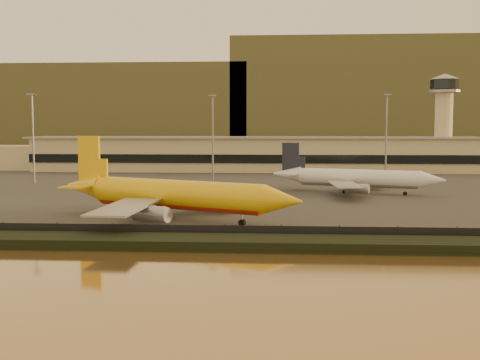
# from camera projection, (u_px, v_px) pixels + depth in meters

# --- Properties ---
(ground) EXTENTS (900.00, 900.00, 0.00)m
(ground) POSITION_uv_depth(u_px,v_px,m) (219.00, 227.00, 97.49)
(ground) COLOR black
(ground) RESTS_ON ground
(embankment) EXTENTS (320.00, 7.00, 1.40)m
(embankment) POSITION_uv_depth(u_px,v_px,m) (207.00, 242.00, 80.53)
(embankment) COLOR black
(embankment) RESTS_ON ground
(tarmac) EXTENTS (320.00, 220.00, 0.20)m
(tarmac) POSITION_uv_depth(u_px,v_px,m) (249.00, 178.00, 191.92)
(tarmac) COLOR #2D2D2D
(tarmac) RESTS_ON ground
(perimeter_fence) EXTENTS (300.00, 0.05, 2.20)m
(perimeter_fence) POSITION_uv_depth(u_px,v_px,m) (210.00, 233.00, 84.45)
(perimeter_fence) COLOR black
(perimeter_fence) RESTS_ON tarmac
(terminal_building) EXTENTS (202.00, 25.00, 12.60)m
(terminal_building) POSITION_uv_depth(u_px,v_px,m) (214.00, 154.00, 222.71)
(terminal_building) COLOR tan
(terminal_building) RESTS_ON tarmac
(control_tower) EXTENTS (11.20, 11.20, 35.50)m
(control_tower) POSITION_uv_depth(u_px,v_px,m) (444.00, 113.00, 221.24)
(control_tower) COLOR tan
(control_tower) RESTS_ON tarmac
(apron_light_masts) EXTENTS (152.20, 12.20, 25.40)m
(apron_light_masts) POSITION_uv_depth(u_px,v_px,m) (299.00, 129.00, 169.70)
(apron_light_masts) COLOR slate
(apron_light_masts) RESTS_ON tarmac
(distant_hills) EXTENTS (470.00, 160.00, 70.00)m
(distant_hills) POSITION_uv_depth(u_px,v_px,m) (238.00, 107.00, 434.12)
(distant_hills) COLOR brown
(distant_hills) RESTS_ON ground
(dhl_cargo_jet) EXTENTS (45.46, 43.08, 14.34)m
(dhl_cargo_jet) POSITION_uv_depth(u_px,v_px,m) (173.00, 195.00, 103.43)
(dhl_cargo_jet) COLOR #E9B20C
(dhl_cargo_jet) RESTS_ON tarmac
(white_narrowbody_jet) EXTENTS (40.84, 38.72, 12.08)m
(white_narrowbody_jet) POSITION_uv_depth(u_px,v_px,m) (355.00, 178.00, 145.69)
(white_narrowbody_jet) COLOR silver
(white_narrowbody_jet) RESTS_ON tarmac
(gse_vehicle_yellow) EXTENTS (3.62, 1.93, 1.56)m
(gse_vehicle_yellow) POSITION_uv_depth(u_px,v_px,m) (265.00, 200.00, 125.05)
(gse_vehicle_yellow) COLOR #E9B20C
(gse_vehicle_yellow) RESTS_ON tarmac
(gse_vehicle_white) EXTENTS (3.76, 2.47, 1.56)m
(gse_vehicle_white) POSITION_uv_depth(u_px,v_px,m) (183.00, 196.00, 133.82)
(gse_vehicle_white) COLOR silver
(gse_vehicle_white) RESTS_ON tarmac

